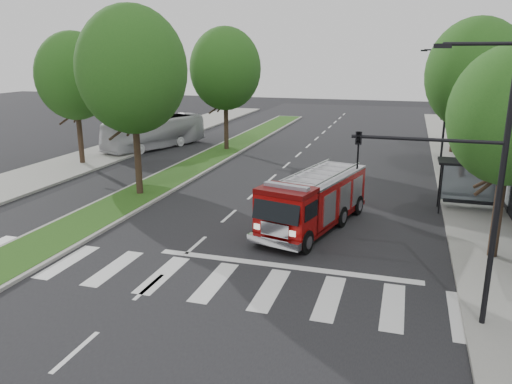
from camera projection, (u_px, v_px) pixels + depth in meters
ground at (196, 245)px, 20.64m from camera, size 140.00×140.00×0.00m
sidewalk_right at (490, 202)px, 26.34m from camera, size 5.00×80.00×0.15m
sidewalk_left at (58, 169)px, 33.90m from camera, size 5.00×80.00×0.15m
median at (218, 154)px, 38.89m from camera, size 3.00×50.00×0.15m
bus_shelter at (472, 172)px, 24.47m from camera, size 3.20×1.60×2.61m
tree_right_near at (511, 116)px, 17.78m from camera, size 4.40×4.40×8.05m
tree_right_mid at (475, 75)px, 28.58m from camera, size 5.60×5.60×9.72m
tree_right_far at (459, 78)px, 37.97m from camera, size 5.00×5.00×8.73m
tree_median_near at (132, 70)px, 26.02m from camera, size 5.80×5.80×10.16m
tree_median_far at (225, 69)px, 39.01m from camera, size 5.60×5.60×9.72m
tree_left_mid at (74, 76)px, 33.97m from camera, size 5.20×5.20×9.16m
streetlight_right_near at (467, 168)px, 13.47m from camera, size 4.08×0.22×8.00m
streetlight_right_far at (444, 100)px, 34.97m from camera, size 2.11×0.20×8.00m
fire_engine at (314, 201)px, 22.39m from camera, size 4.06×7.92×2.64m
city_bus at (155, 132)px, 41.35m from camera, size 5.38×9.79×2.67m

